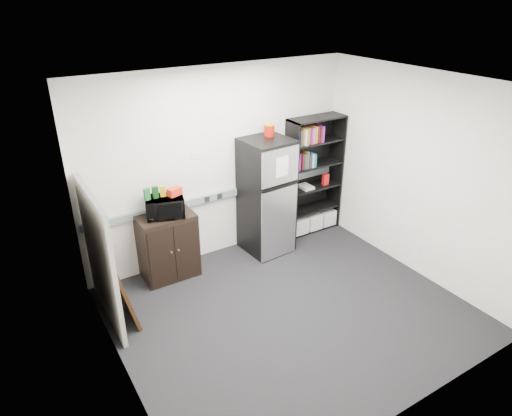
# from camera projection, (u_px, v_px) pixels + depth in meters

# --- Properties ---
(floor) EXTENTS (4.00, 4.00, 0.00)m
(floor) POSITION_uv_depth(u_px,v_px,m) (290.00, 311.00, 5.57)
(floor) COLOR black
(floor) RESTS_ON ground
(wall_back) EXTENTS (4.00, 0.02, 2.70)m
(wall_back) POSITION_uv_depth(u_px,v_px,m) (220.00, 165.00, 6.33)
(wall_back) COLOR white
(wall_back) RESTS_ON floor
(wall_right) EXTENTS (0.02, 3.50, 2.70)m
(wall_right) POSITION_uv_depth(u_px,v_px,m) (419.00, 176.00, 5.93)
(wall_right) COLOR white
(wall_right) RESTS_ON floor
(wall_left) EXTENTS (0.02, 3.50, 2.70)m
(wall_left) POSITION_uv_depth(u_px,v_px,m) (111.00, 264.00, 4.04)
(wall_left) COLOR white
(wall_left) RESTS_ON floor
(ceiling) EXTENTS (4.00, 3.50, 0.02)m
(ceiling) POSITION_uv_depth(u_px,v_px,m) (299.00, 87.00, 4.40)
(ceiling) COLOR white
(ceiling) RESTS_ON wall_back
(electrical_raceway) EXTENTS (3.92, 0.05, 0.10)m
(electrical_raceway) POSITION_uv_depth(u_px,v_px,m) (222.00, 195.00, 6.50)
(electrical_raceway) COLOR gray
(electrical_raceway) RESTS_ON wall_back
(wall_note) EXTENTS (0.14, 0.00, 0.10)m
(wall_note) POSITION_uv_depth(u_px,v_px,m) (196.00, 155.00, 6.07)
(wall_note) COLOR white
(wall_note) RESTS_ON wall_back
(bookshelf) EXTENTS (0.90, 0.34, 1.85)m
(bookshelf) POSITION_uv_depth(u_px,v_px,m) (313.00, 176.00, 7.10)
(bookshelf) COLOR black
(bookshelf) RESTS_ON floor
(cubicle_partition) EXTENTS (0.06, 1.30, 1.62)m
(cubicle_partition) POSITION_uv_depth(u_px,v_px,m) (100.00, 258.00, 5.15)
(cubicle_partition) COLOR gray
(cubicle_partition) RESTS_ON floor
(cabinet) EXTENTS (0.73, 0.49, 0.91)m
(cabinet) POSITION_uv_depth(u_px,v_px,m) (168.00, 246.00, 6.08)
(cabinet) COLOR black
(cabinet) RESTS_ON floor
(microwave) EXTENTS (0.56, 0.45, 0.27)m
(microwave) POSITION_uv_depth(u_px,v_px,m) (165.00, 207.00, 5.81)
(microwave) COLOR black
(microwave) RESTS_ON cabinet
(snack_box_a) EXTENTS (0.08, 0.06, 0.15)m
(snack_box_a) POSITION_uv_depth(u_px,v_px,m) (147.00, 194.00, 5.65)
(snack_box_a) COLOR #185728
(snack_box_a) RESTS_ON microwave
(snack_box_b) EXTENTS (0.07, 0.05, 0.15)m
(snack_box_b) POSITION_uv_depth(u_px,v_px,m) (155.00, 192.00, 5.70)
(snack_box_b) COLOR #0B330C
(snack_box_b) RESTS_ON microwave
(snack_box_c) EXTENTS (0.08, 0.07, 0.14)m
(snack_box_c) POSITION_uv_depth(u_px,v_px,m) (163.00, 191.00, 5.75)
(snack_box_c) COLOR gold
(snack_box_c) RESTS_ON microwave
(snack_bag) EXTENTS (0.20, 0.15, 0.10)m
(snack_bag) POSITION_uv_depth(u_px,v_px,m) (175.00, 192.00, 5.79)
(snack_bag) COLOR red
(snack_bag) RESTS_ON microwave
(refrigerator) EXTENTS (0.68, 0.71, 1.70)m
(refrigerator) POSITION_uv_depth(u_px,v_px,m) (267.00, 197.00, 6.56)
(refrigerator) COLOR black
(refrigerator) RESTS_ON floor
(coffee_can) EXTENTS (0.15, 0.15, 0.20)m
(coffee_can) POSITION_uv_depth(u_px,v_px,m) (269.00, 129.00, 6.30)
(coffee_can) COLOR #A61607
(coffee_can) RESTS_ON refrigerator
(framed_poster) EXTENTS (0.23, 0.70, 0.89)m
(framed_poster) POSITION_uv_depth(u_px,v_px,m) (119.00, 286.00, 5.27)
(framed_poster) COLOR black
(framed_poster) RESTS_ON floor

